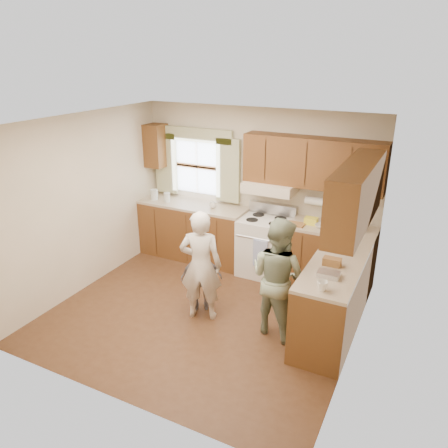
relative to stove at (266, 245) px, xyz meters
The scene contains 6 objects.
room 1.66m from the stove, 101.81° to the right, with size 3.80×3.80×3.80m.
kitchen_fixtures 0.60m from the stove, 48.89° to the right, with size 3.80×2.25×2.15m.
stove is the anchor object (origin of this frame).
woman_left 1.56m from the stove, 100.98° to the right, with size 0.54×0.35×1.47m, color beige.
woman_right 1.56m from the stove, 63.65° to the right, with size 0.73×0.57×1.49m, color #2E472E.
child 1.40m from the stove, 105.61° to the right, with size 0.55×0.23×0.93m, color slate.
Camera 1 is at (2.47, -4.33, 3.23)m, focal length 35.00 mm.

